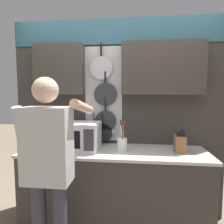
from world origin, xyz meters
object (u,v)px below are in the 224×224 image
object	(u,v)px
microwave	(78,136)
person	(48,161)
utensil_crock	(122,143)
knife_block	(180,144)

from	to	relation	value
microwave	person	bearing A→B (deg)	-95.42
utensil_crock	knife_block	bearing A→B (deg)	-0.16
microwave	person	world-z (taller)	person
person	utensil_crock	bearing A→B (deg)	49.17
microwave	knife_block	distance (m)	1.12
knife_block	utensil_crock	bearing A→B (deg)	179.84
microwave	knife_block	bearing A→B (deg)	0.02
knife_block	person	distance (m)	1.35
microwave	knife_block	xyz separation A→B (m)	(1.12, 0.00, -0.06)
knife_block	utensil_crock	distance (m)	0.62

